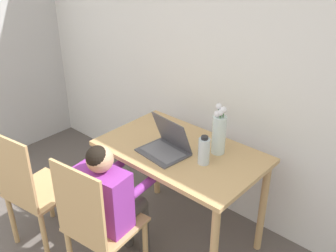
% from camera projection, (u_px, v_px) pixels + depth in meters
% --- Properties ---
extents(wall_back, '(6.40, 0.05, 2.50)m').
position_uv_depth(wall_back, '(249.00, 63.00, 2.64)').
color(wall_back, white).
rests_on(wall_back, ground_plane).
extents(dining_table, '(1.09, 0.67, 0.75)m').
position_uv_depth(dining_table, '(181.00, 163.00, 2.65)').
color(dining_table, tan).
rests_on(dining_table, ground_plane).
extents(chair_occupied, '(0.45, 0.45, 0.94)m').
position_uv_depth(chair_occupied, '(97.00, 225.00, 2.36)').
color(chair_occupied, tan).
rests_on(chair_occupied, ground_plane).
extents(chair_spare, '(0.45, 0.45, 0.94)m').
position_uv_depth(chair_spare, '(33.00, 190.00, 2.66)').
color(chair_spare, tan).
rests_on(chair_spare, ground_plane).
extents(person_seated, '(0.38, 0.46, 0.99)m').
position_uv_depth(person_seated, '(110.00, 196.00, 2.39)').
color(person_seated, purple).
rests_on(person_seated, ground_plane).
extents(laptop, '(0.33, 0.28, 0.24)m').
position_uv_depth(laptop, '(167.00, 144.00, 2.55)').
color(laptop, '#4C4C51').
rests_on(laptop, dining_table).
extents(flower_vase, '(0.09, 0.09, 0.34)m').
position_uv_depth(flower_vase, '(219.00, 132.00, 2.50)').
color(flower_vase, silver).
rests_on(flower_vase, dining_table).
extents(water_bottle, '(0.07, 0.07, 0.19)m').
position_uv_depth(water_bottle, '(204.00, 151.00, 2.41)').
color(water_bottle, silver).
rests_on(water_bottle, dining_table).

